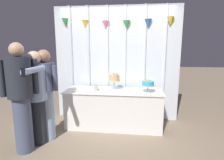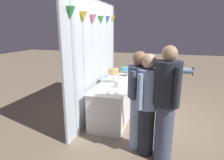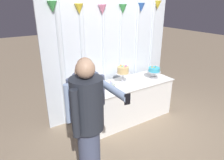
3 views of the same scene
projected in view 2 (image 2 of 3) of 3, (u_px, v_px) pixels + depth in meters
name	position (u px, v px, depth m)	size (l,w,h in m)	color
ground_plane	(121.00, 115.00, 4.44)	(24.00, 24.00, 0.00)	gray
draped_curtain	(95.00, 58.00, 4.22)	(2.79, 0.16, 2.54)	silver
cake_table	(117.00, 99.00, 4.37)	(1.98, 0.71, 0.78)	white
cake_display_nearleft	(113.00, 72.00, 4.23)	(0.28, 0.28, 0.36)	silver
cake_display_nearright	(126.00, 70.00, 4.84)	(0.28, 0.28, 0.27)	#B2B2B7
flower_vase	(116.00, 85.00, 3.91)	(0.10, 0.13, 0.16)	#B2C1B2
tealight_far_left	(108.00, 93.00, 3.54)	(0.04, 0.04, 0.04)	beige
tealight_near_left	(116.00, 93.00, 3.56)	(0.04, 0.04, 0.03)	beige
tealight_near_right	(109.00, 91.00, 3.67)	(0.05, 0.05, 0.03)	beige
guest_man_dark_suit	(138.00, 98.00, 3.02)	(0.50, 0.41, 1.61)	#93ADD6
guest_girl_blue_dress	(148.00, 102.00, 2.90)	(0.48, 0.86, 1.59)	#282D38
guest_man_pink_jacket	(166.00, 102.00, 2.71)	(0.51, 0.51, 1.72)	#4C5675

